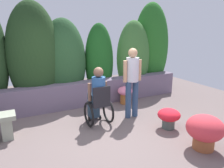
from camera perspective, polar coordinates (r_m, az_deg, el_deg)
ground_plane at (r=4.63m, az=-2.22°, el=-13.06°), size 10.28×10.28×0.00m
stone_retaining_wall at (r=6.13m, az=-9.60°, el=-2.79°), size 6.68×0.38×0.69m
hedge_backdrop at (r=6.36m, az=-13.02°, el=7.11°), size 7.73×1.10×3.00m
person_in_wheelchair at (r=4.88m, az=-3.74°, el=-3.67°), size 0.53×0.66×1.33m
person_standing_companion at (r=5.19m, az=5.35°, el=1.51°), size 0.49×0.30×1.70m
flower_pot_terracotta_by_wall at (r=6.29m, az=3.45°, el=-2.43°), size 0.43×0.43×0.51m
flower_pot_red_accent at (r=4.93m, az=14.73°, el=-8.28°), size 0.49×0.49×0.45m
flower_pot_small_foreground at (r=4.31m, az=23.23°, el=-11.11°), size 0.66×0.66×0.64m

